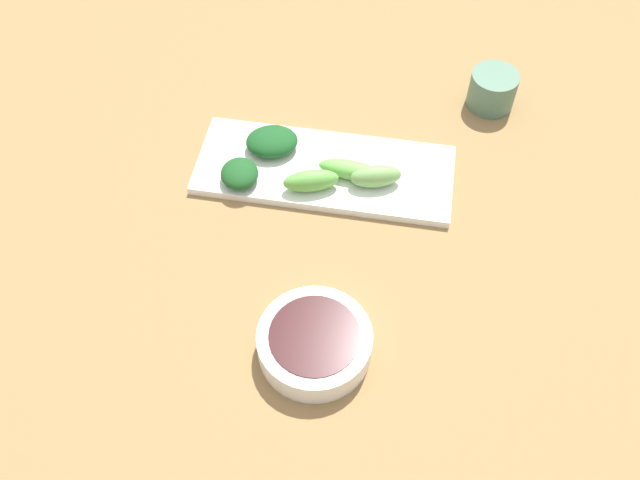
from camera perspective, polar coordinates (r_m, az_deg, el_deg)
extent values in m
cube|color=olive|center=(0.90, 0.37, -0.55)|extent=(2.10, 2.10, 0.02)
cylinder|color=white|center=(0.80, -0.45, -8.40)|extent=(0.13, 0.13, 0.04)
cylinder|color=#341213|center=(0.79, -0.45, -8.15)|extent=(0.10, 0.10, 0.02)
cube|color=white|center=(0.96, 0.37, 5.72)|extent=(0.14, 0.35, 0.01)
ellipsoid|color=#18501F|center=(0.97, -3.94, 8.01)|extent=(0.07, 0.08, 0.03)
ellipsoid|color=#72AA58|center=(0.93, 4.57, 5.19)|extent=(0.05, 0.07, 0.03)
ellipsoid|color=#63B249|center=(0.92, -0.73, 4.85)|extent=(0.05, 0.08, 0.03)
ellipsoid|color=#6BBB4E|center=(0.94, 2.48, 5.74)|extent=(0.03, 0.09, 0.03)
ellipsoid|color=#1A4F1F|center=(0.94, -6.58, 5.39)|extent=(0.07, 0.06, 0.02)
cylinder|color=#50775E|center=(1.07, 13.86, 11.79)|extent=(0.07, 0.07, 0.05)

